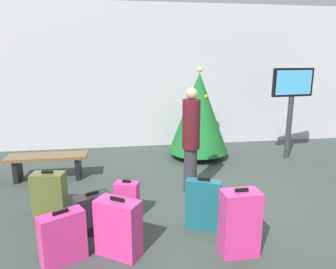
{
  "coord_description": "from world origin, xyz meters",
  "views": [
    {
      "loc": [
        -1.52,
        -4.42,
        2.25
      ],
      "look_at": [
        -0.67,
        1.06,
        0.9
      ],
      "focal_mm": 33.42,
      "sensor_mm": 36.0,
      "label": 1
    }
  ],
  "objects_px": {
    "suitcase_1": "(127,200)",
    "suitcase_5": "(93,213)",
    "suitcase_3": "(118,228)",
    "suitcase_0": "(240,223)",
    "waiting_bench": "(48,161)",
    "traveller_0": "(191,138)",
    "holiday_tree": "(199,113)",
    "suitcase_2": "(63,238)",
    "suitcase_6": "(203,205)",
    "flight_info_kiosk": "(292,95)",
    "suitcase_4": "(49,194)"
  },
  "relations": [
    {
      "from": "suitcase_2",
      "to": "suitcase_4",
      "type": "xyz_separation_m",
      "value": [
        -0.39,
        1.22,
        0.02
      ]
    },
    {
      "from": "suitcase_3",
      "to": "suitcase_5",
      "type": "bearing_deg",
      "value": 120.75
    },
    {
      "from": "flight_info_kiosk",
      "to": "suitcase_1",
      "type": "height_order",
      "value": "flight_info_kiosk"
    },
    {
      "from": "holiday_tree",
      "to": "suitcase_6",
      "type": "distance_m",
      "value": 3.25
    },
    {
      "from": "holiday_tree",
      "to": "suitcase_2",
      "type": "distance_m",
      "value": 4.38
    },
    {
      "from": "suitcase_1",
      "to": "suitcase_5",
      "type": "distance_m",
      "value": 0.56
    },
    {
      "from": "suitcase_1",
      "to": "suitcase_2",
      "type": "xyz_separation_m",
      "value": [
        -0.74,
        -0.94,
        0.03
      ]
    },
    {
      "from": "suitcase_3",
      "to": "suitcase_6",
      "type": "xyz_separation_m",
      "value": [
        1.12,
        0.41,
        0.01
      ]
    },
    {
      "from": "flight_info_kiosk",
      "to": "suitcase_1",
      "type": "relative_size",
      "value": 3.59
    },
    {
      "from": "flight_info_kiosk",
      "to": "suitcase_6",
      "type": "xyz_separation_m",
      "value": [
        -2.75,
        -2.75,
        -1.11
      ]
    },
    {
      "from": "suitcase_2",
      "to": "suitcase_4",
      "type": "distance_m",
      "value": 1.28
    },
    {
      "from": "suitcase_1",
      "to": "flight_info_kiosk",
      "type": "bearing_deg",
      "value": 31.22
    },
    {
      "from": "traveller_0",
      "to": "suitcase_1",
      "type": "relative_size",
      "value": 3.14
    },
    {
      "from": "waiting_bench",
      "to": "suitcase_1",
      "type": "xyz_separation_m",
      "value": [
        1.44,
        -1.71,
        -0.09
      ]
    },
    {
      "from": "suitcase_1",
      "to": "suitcase_3",
      "type": "distance_m",
      "value": 0.9
    },
    {
      "from": "waiting_bench",
      "to": "suitcase_3",
      "type": "distance_m",
      "value": 2.91
    },
    {
      "from": "traveller_0",
      "to": "suitcase_5",
      "type": "relative_size",
      "value": 3.16
    },
    {
      "from": "flight_info_kiosk",
      "to": "suitcase_0",
      "type": "height_order",
      "value": "flight_info_kiosk"
    },
    {
      "from": "suitcase_3",
      "to": "suitcase_6",
      "type": "bearing_deg",
      "value": 19.94
    },
    {
      "from": "flight_info_kiosk",
      "to": "suitcase_3",
      "type": "xyz_separation_m",
      "value": [
        -3.87,
        -3.16,
        -1.12
      ]
    },
    {
      "from": "traveller_0",
      "to": "suitcase_5",
      "type": "xyz_separation_m",
      "value": [
        -1.56,
        -1.08,
        -0.69
      ]
    },
    {
      "from": "suitcase_1",
      "to": "suitcase_2",
      "type": "distance_m",
      "value": 1.2
    },
    {
      "from": "suitcase_2",
      "to": "suitcase_3",
      "type": "bearing_deg",
      "value": 4.92
    },
    {
      "from": "suitcase_3",
      "to": "suitcase_5",
      "type": "xyz_separation_m",
      "value": [
        -0.33,
        0.56,
        -0.08
      ]
    },
    {
      "from": "flight_info_kiosk",
      "to": "waiting_bench",
      "type": "bearing_deg",
      "value": -173.79
    },
    {
      "from": "suitcase_6",
      "to": "suitcase_3",
      "type": "bearing_deg",
      "value": -160.06
    },
    {
      "from": "flight_info_kiosk",
      "to": "suitcase_3",
      "type": "distance_m",
      "value": 5.12
    },
    {
      "from": "suitcase_0",
      "to": "suitcase_2",
      "type": "xyz_separation_m",
      "value": [
        -2.01,
        0.14,
        -0.09
      ]
    },
    {
      "from": "holiday_tree",
      "to": "suitcase_3",
      "type": "distance_m",
      "value": 4.01
    },
    {
      "from": "holiday_tree",
      "to": "suitcase_1",
      "type": "distance_m",
      "value": 3.21
    },
    {
      "from": "suitcase_5",
      "to": "suitcase_6",
      "type": "height_order",
      "value": "suitcase_6"
    },
    {
      "from": "suitcase_2",
      "to": "suitcase_4",
      "type": "height_order",
      "value": "suitcase_4"
    },
    {
      "from": "suitcase_1",
      "to": "suitcase_6",
      "type": "xyz_separation_m",
      "value": [
        1.0,
        -0.48,
        0.08
      ]
    },
    {
      "from": "suitcase_1",
      "to": "suitcase_3",
      "type": "height_order",
      "value": "suitcase_3"
    },
    {
      "from": "holiday_tree",
      "to": "suitcase_3",
      "type": "bearing_deg",
      "value": -117.6
    },
    {
      "from": "suitcase_4",
      "to": "suitcase_3",
      "type": "bearing_deg",
      "value": -49.2
    },
    {
      "from": "suitcase_2",
      "to": "suitcase_5",
      "type": "xyz_separation_m",
      "value": [
        0.28,
        0.61,
        -0.04
      ]
    },
    {
      "from": "waiting_bench",
      "to": "suitcase_4",
      "type": "distance_m",
      "value": 1.47
    },
    {
      "from": "flight_info_kiosk",
      "to": "waiting_bench",
      "type": "xyz_separation_m",
      "value": [
        -5.19,
        -0.57,
        -1.1
      ]
    },
    {
      "from": "traveller_0",
      "to": "suitcase_1",
      "type": "height_order",
      "value": "traveller_0"
    },
    {
      "from": "suitcase_2",
      "to": "suitcase_6",
      "type": "height_order",
      "value": "suitcase_6"
    },
    {
      "from": "suitcase_3",
      "to": "suitcase_0",
      "type": "bearing_deg",
      "value": -8.06
    },
    {
      "from": "suitcase_3",
      "to": "flight_info_kiosk",
      "type": "bearing_deg",
      "value": 39.26
    },
    {
      "from": "traveller_0",
      "to": "suitcase_0",
      "type": "distance_m",
      "value": 1.93
    },
    {
      "from": "flight_info_kiosk",
      "to": "suitcase_2",
      "type": "height_order",
      "value": "flight_info_kiosk"
    },
    {
      "from": "suitcase_2",
      "to": "suitcase_6",
      "type": "xyz_separation_m",
      "value": [
        1.74,
        0.46,
        0.05
      ]
    },
    {
      "from": "waiting_bench",
      "to": "suitcase_1",
      "type": "bearing_deg",
      "value": -49.73
    },
    {
      "from": "suitcase_0",
      "to": "suitcase_1",
      "type": "distance_m",
      "value": 1.68
    },
    {
      "from": "suitcase_5",
      "to": "suitcase_6",
      "type": "bearing_deg",
      "value": -5.89
    },
    {
      "from": "waiting_bench",
      "to": "suitcase_4",
      "type": "relative_size",
      "value": 2.19
    }
  ]
}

